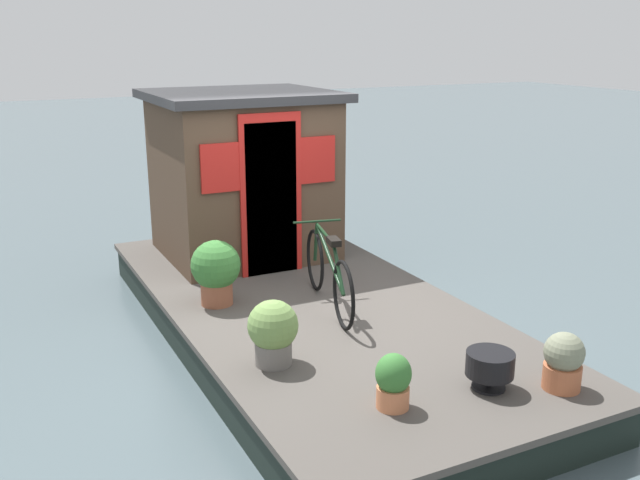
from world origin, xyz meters
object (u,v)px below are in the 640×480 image
potted_plant_mint (273,331)px  potted_plant_ivy (216,270)px  houseboat_cabin (243,174)px  potted_plant_fern (393,381)px  bicycle (328,272)px  charcoal_grill (490,365)px  potted_plant_lavender (563,361)px

potted_plant_mint → potted_plant_ivy: size_ratio=0.84×
houseboat_cabin → potted_plant_mint: houseboat_cabin is taller
houseboat_cabin → potted_plant_fern: 4.14m
bicycle → charcoal_grill: 2.08m
houseboat_cabin → potted_plant_lavender: (-4.38, -0.91, -0.76)m
bicycle → potted_plant_lavender: bearing=-160.2°
houseboat_cabin → bicycle: houseboat_cabin is taller
bicycle → potted_plant_fern: bicycle is taller
potted_plant_lavender → charcoal_grill: bearing=63.3°
potted_plant_fern → potted_plant_mint: bearing=25.4°
bicycle → potted_plant_ivy: (0.58, 0.96, -0.00)m
potted_plant_fern → bicycle: bearing=-13.8°
bicycle → potted_plant_mint: 1.34m
houseboat_cabin → potted_plant_ivy: 1.85m
potted_plant_lavender → potted_plant_ivy: bearing=31.8°
bicycle → houseboat_cabin: bearing=2.3°
bicycle → potted_plant_mint: (-0.92, 0.98, -0.07)m
potted_plant_mint → potted_plant_ivy: (1.50, -0.02, 0.07)m
houseboat_cabin → charcoal_grill: (-4.13, -0.41, -0.80)m
houseboat_cabin → bicycle: bearing=-177.7°
potted_plant_mint → potted_plant_lavender: potted_plant_mint is taller
bicycle → charcoal_grill: bicycle is taller
potted_plant_mint → potted_plant_fern: bearing=-154.6°
bicycle → potted_plant_fern: size_ratio=4.04×
houseboat_cabin → potted_plant_lavender: houseboat_cabin is taller
potted_plant_ivy → charcoal_grill: potted_plant_ivy is taller
potted_plant_fern → potted_plant_lavender: (-0.33, -1.31, 0.02)m
bicycle → potted_plant_fern: (-1.96, 0.48, -0.15)m
bicycle → charcoal_grill: (-2.04, -0.33, -0.17)m
potted_plant_mint → potted_plant_fern: (-1.04, -0.50, -0.08)m
houseboat_cabin → bicycle: (-2.08, -0.08, -0.63)m
potted_plant_fern → charcoal_grill: 0.82m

